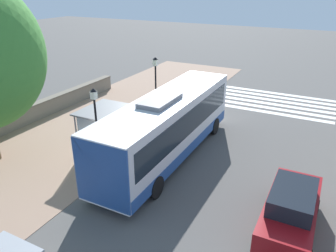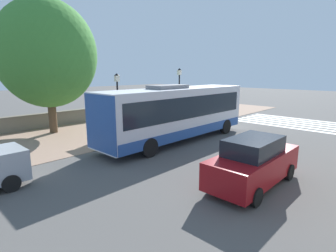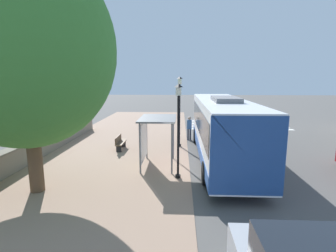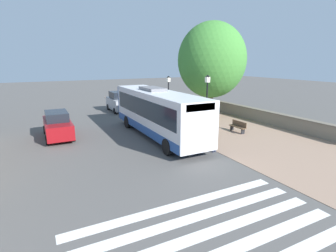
{
  "view_description": "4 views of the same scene",
  "coord_description": "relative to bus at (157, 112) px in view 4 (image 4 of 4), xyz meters",
  "views": [
    {
      "loc": [
        8.78,
        -12.22,
        8.51
      ],
      "look_at": [
        0.92,
        3.03,
        0.98
      ],
      "focal_mm": 35.0,
      "sensor_mm": 36.0,
      "label": 1
    },
    {
      "loc": [
        12.45,
        -10.67,
        4.25
      ],
      "look_at": [
        1.47,
        0.9,
        0.99
      ],
      "focal_mm": 28.0,
      "sensor_mm": 36.0,
      "label": 2
    },
    {
      "loc": [
        -0.48,
        -12.58,
        4.44
      ],
      "look_at": [
        -1.16,
        1.47,
        1.88
      ],
      "focal_mm": 28.0,
      "sensor_mm": 36.0,
      "label": 3
    },
    {
      "loc": [
        9.61,
        18.38,
        5.44
      ],
      "look_at": [
        1.31,
        2.23,
        0.9
      ],
      "focal_mm": 28.0,
      "sensor_mm": 36.0,
      "label": 4
    }
  ],
  "objects": [
    {
      "name": "street_lamp_near",
      "position": [
        -2.3,
        2.84,
        0.87
      ],
      "size": [
        0.28,
        0.28,
        4.56
      ],
      "color": "black",
      "rests_on": "ground"
    },
    {
      "name": "bench",
      "position": [
        -6.03,
        1.9,
        -1.36
      ],
      "size": [
        0.4,
        1.55,
        0.88
      ],
      "color": "brown",
      "rests_on": "ground"
    },
    {
      "name": "parked_car_behind_bus",
      "position": [
        -0.35,
        -10.94,
        -0.8
      ],
      "size": [
        1.85,
        4.15,
        2.15
      ],
      "color": "#9EA0A8",
      "rests_on": "ground"
    },
    {
      "name": "sidewalk_plaza",
      "position": [
        -6.26,
        -1.41,
        -1.82
      ],
      "size": [
        9.0,
        44.0,
        0.02
      ],
      "color": "#937560",
      "rests_on": "ground"
    },
    {
      "name": "stone_wall",
      "position": [
        -10.31,
        -1.41,
        -1.25
      ],
      "size": [
        0.6,
        20.0,
        1.14
      ],
      "color": "slate",
      "rests_on": "ground"
    },
    {
      "name": "parked_car_far_lane",
      "position": [
        6.56,
        -3.01,
        -0.91
      ],
      "size": [
        1.85,
        4.58,
        1.89
      ],
      "color": "maroon",
      "rests_on": "ground"
    },
    {
      "name": "crosswalk_stripes",
      "position": [
        3.24,
        11.47,
        -1.83
      ],
      "size": [
        9.0,
        5.25,
        0.01
      ],
      "color": "silver",
      "rests_on": "ground"
    },
    {
      "name": "ground_plane",
      "position": [
        -1.76,
        -1.41,
        -1.83
      ],
      "size": [
        120.0,
        120.0,
        0.0
      ],
      "primitive_type": "plane",
      "color": "#514F4C",
      "rests_on": "ground"
    },
    {
      "name": "bus",
      "position": [
        0.0,
        0.0,
        0.0
      ],
      "size": [
        2.6,
        11.07,
        3.53
      ],
      "color": "silver",
      "rests_on": "ground"
    },
    {
      "name": "street_lamp_far",
      "position": [
        -2.33,
        -2.75,
        0.67
      ],
      "size": [
        0.28,
        0.28,
        4.21
      ],
      "color": "black",
      "rests_on": "ground"
    },
    {
      "name": "bus_shelter",
      "position": [
        -3.53,
        -1.09,
        0.26
      ],
      "size": [
        1.79,
        2.71,
        2.51
      ],
      "color": "slate",
      "rests_on": "ground"
    },
    {
      "name": "shade_tree",
      "position": [
        -7.92,
        -4.4,
        3.65
      ],
      "size": [
        6.6,
        6.6,
        9.12
      ],
      "color": "brown",
      "rests_on": "ground"
    },
    {
      "name": "pedestrian",
      "position": [
        -1.59,
        4.77,
        -0.82
      ],
      "size": [
        0.34,
        0.23,
        1.72
      ],
      "color": "#2D3347",
      "rests_on": "ground"
    }
  ]
}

